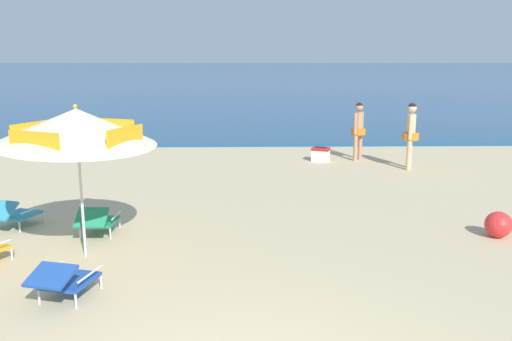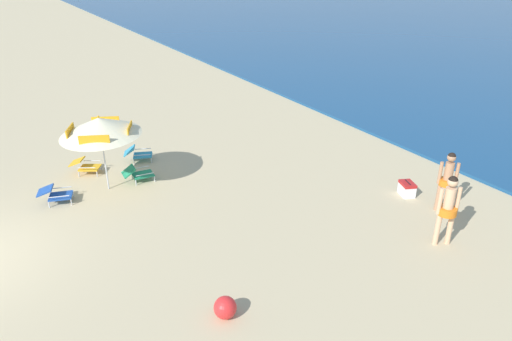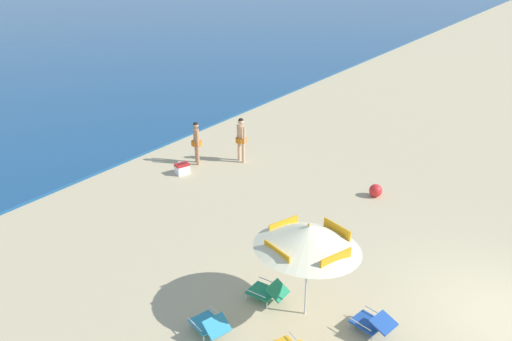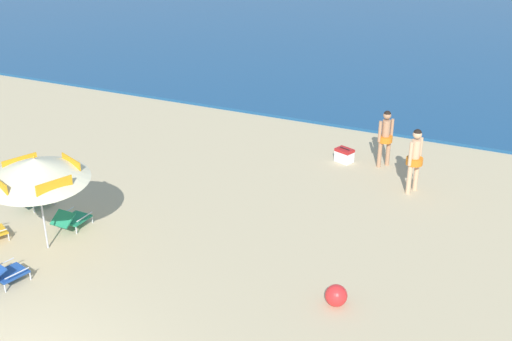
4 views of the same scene
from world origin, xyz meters
name	(u,v)px [view 3 (image 3 of 4)]	position (x,y,z in m)	size (l,w,h in m)	color
ground_plane	(508,318)	(0.00, 0.00, 0.00)	(800.00, 800.00, 0.00)	tan
beach_umbrella_striped_main	(308,237)	(-2.21, 3.80, 1.94)	(3.19, 3.19, 2.26)	silver
lounge_chair_under_umbrella	(210,324)	(-3.85, 5.16, 0.27)	(0.80, 1.02, 0.53)	teal
lounge_chair_facing_sea	(373,323)	(-2.03, 2.34, 0.28)	(0.74, 0.97, 0.50)	#1E4799
lounge_chair_spare_folded	(268,291)	(-2.28, 4.72, 0.27)	(0.60, 0.92, 0.53)	#1E7F56
person_standing_near_shore	(241,137)	(4.57, 10.03, 1.02)	(0.43, 0.49, 1.76)	#D8A87F
person_standing_beside	(196,140)	(3.47, 11.35, 0.97)	(0.41, 0.41, 1.67)	tan
cooler_box	(182,169)	(2.36, 11.17, 0.20)	(0.59, 0.50, 0.43)	white
beach_ball	(376,191)	(4.31, 4.49, 0.22)	(0.44, 0.44, 0.44)	red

